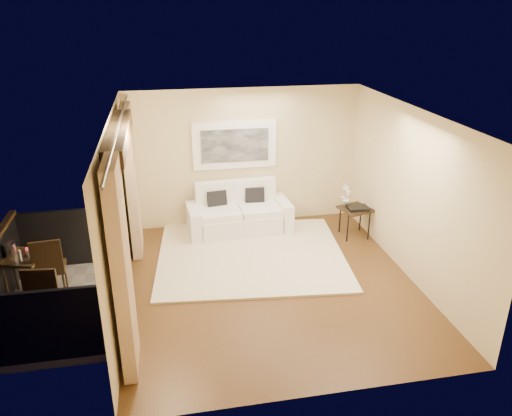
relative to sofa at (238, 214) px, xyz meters
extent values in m
plane|color=#553619|center=(0.20, -2.09, -0.34)|extent=(5.00, 5.00, 0.00)
plane|color=white|center=(0.20, -2.09, 2.36)|extent=(5.00, 5.00, 0.00)
plane|color=#D0BB8B|center=(0.20, 0.41, 1.01)|extent=(4.50, 0.00, 4.50)
plane|color=#D0BB8B|center=(0.20, -4.59, 1.01)|extent=(4.50, 0.00, 4.50)
plane|color=#D0BB8B|center=(2.45, -2.09, 1.01)|extent=(0.00, 5.00, 5.00)
plane|color=#D0BB8B|center=(-2.05, -0.24, 1.01)|extent=(0.00, 2.70, 2.70)
plane|color=#D0BB8B|center=(-2.05, -3.94, 1.01)|extent=(0.00, 2.70, 2.70)
plane|color=#D0BB8B|center=(-2.05, -2.09, 2.21)|extent=(0.00, 2.40, 2.40)
cube|color=black|center=(-1.93, -2.09, 2.18)|extent=(0.28, 2.40, 0.22)
cube|color=#605B56|center=(-2.95, -2.09, -0.40)|extent=(1.80, 2.60, 0.12)
cube|color=black|center=(-2.95, -0.82, 0.16)|extent=(1.80, 0.06, 1.00)
cube|color=black|center=(-2.95, -3.36, 0.16)|extent=(1.80, 0.06, 1.00)
cube|color=tan|center=(-1.91, -0.54, 0.98)|extent=(0.16, 0.75, 2.62)
cube|color=tan|center=(-1.91, -3.64, 0.98)|extent=(0.16, 0.75, 2.62)
cylinder|color=#4C473F|center=(-1.91, -2.09, 2.29)|extent=(0.04, 4.80, 0.04)
cube|color=white|center=(0.00, 0.38, 1.28)|extent=(1.62, 0.05, 0.92)
cube|color=black|center=(0.00, 0.34, 1.28)|extent=(1.30, 0.02, 0.64)
cube|color=beige|center=(0.04, -1.13, -0.31)|extent=(3.49, 3.12, 0.04)
cube|color=white|center=(0.00, -0.07, -0.14)|extent=(1.64, 0.93, 0.39)
cube|color=white|center=(-0.01, 0.26, 0.23)|extent=(1.60, 0.29, 0.77)
cube|color=white|center=(-0.87, -0.12, -0.04)|extent=(0.27, 0.86, 0.58)
cube|color=white|center=(0.88, -0.02, -0.04)|extent=(0.27, 0.86, 0.58)
cube|color=white|center=(-0.38, -0.12, 0.12)|extent=(0.79, 0.79, 0.13)
cube|color=white|center=(0.39, -0.08, 0.12)|extent=(0.79, 0.79, 0.13)
cube|color=black|center=(-0.40, 0.10, 0.28)|extent=(0.40, 0.22, 0.38)
cube|color=black|center=(0.35, 0.14, 0.28)|extent=(0.39, 0.20, 0.38)
cube|color=black|center=(2.13, -0.67, 0.22)|extent=(0.65, 0.65, 0.04)
cylinder|color=black|center=(1.92, -0.88, -0.07)|extent=(0.03, 0.03, 0.54)
cylinder|color=black|center=(2.34, -0.88, -0.07)|extent=(0.03, 0.03, 0.54)
cylinder|color=black|center=(1.92, -0.46, -0.07)|extent=(0.03, 0.03, 0.54)
cylinder|color=black|center=(2.34, -0.46, -0.07)|extent=(0.03, 0.03, 0.54)
cube|color=black|center=(2.15, -0.73, 0.26)|extent=(0.39, 0.30, 0.05)
imported|color=white|center=(1.99, -0.51, 0.45)|extent=(0.27, 0.27, 0.43)
cube|color=black|center=(-3.50, -1.74, 0.32)|extent=(0.72, 0.72, 0.05)
cylinder|color=black|center=(-3.74, -1.98, -0.02)|extent=(0.04, 0.04, 0.63)
cylinder|color=black|center=(-3.27, -1.98, -0.02)|extent=(0.04, 0.04, 0.63)
cylinder|color=black|center=(-3.74, -1.51, -0.02)|extent=(0.04, 0.04, 0.63)
cylinder|color=black|center=(-3.27, -1.51, -0.02)|extent=(0.04, 0.04, 0.63)
cube|color=black|center=(-3.14, -1.78, 0.13)|extent=(0.47, 0.47, 0.05)
cube|color=black|center=(-3.12, -1.97, 0.38)|extent=(0.43, 0.09, 0.56)
cylinder|color=black|center=(-2.99, -1.58, -0.11)|extent=(0.03, 0.03, 0.44)
cylinder|color=black|center=(-3.34, -1.62, -0.11)|extent=(0.03, 0.03, 0.44)
cylinder|color=black|center=(-2.95, -1.93, -0.11)|extent=(0.03, 0.03, 0.44)
cylinder|color=black|center=(-3.30, -1.97, -0.11)|extent=(0.03, 0.03, 0.44)
cube|color=black|center=(-3.06, -3.06, 0.14)|extent=(0.50, 0.50, 0.05)
cube|color=black|center=(-3.03, -2.86, 0.40)|extent=(0.45, 0.11, 0.58)
cylinder|color=black|center=(-3.26, -3.21, -0.11)|extent=(0.03, 0.03, 0.45)
cylinder|color=black|center=(-2.90, -3.26, -0.11)|extent=(0.03, 0.03, 0.45)
cylinder|color=black|center=(-3.21, -2.86, -0.11)|extent=(0.03, 0.03, 0.45)
cylinder|color=black|center=(-2.85, -2.90, -0.11)|extent=(0.03, 0.03, 0.45)
cylinder|color=white|center=(-3.68, -1.69, 0.44)|extent=(0.18, 0.18, 0.20)
cylinder|color=red|center=(-3.46, -1.62, 0.38)|extent=(0.06, 0.06, 0.07)
cylinder|color=silver|center=(-3.50, -1.90, 0.43)|extent=(0.04, 0.04, 0.18)
cylinder|color=silver|center=(-3.40, -1.79, 0.40)|extent=(0.06, 0.06, 0.12)
cylinder|color=silver|center=(-3.36, -1.75, 0.40)|extent=(0.06, 0.06, 0.12)
camera|label=1|loc=(-1.35, -8.82, 3.83)|focal=35.00mm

